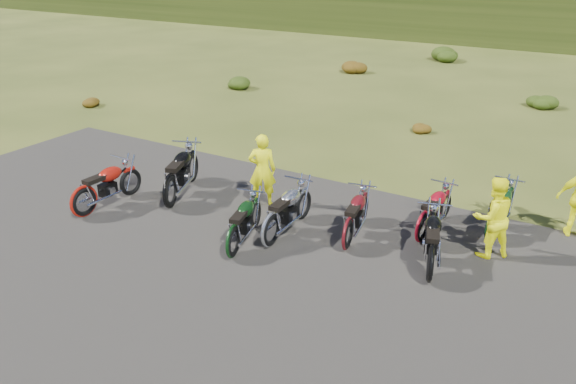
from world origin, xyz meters
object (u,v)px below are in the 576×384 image
Objects in this scene: motorcycle_7 at (488,241)px; person_middle at (262,171)px; motorcycle_0 at (172,208)px; motorcycle_3 at (271,247)px.

motorcycle_7 is 1.14× the size of person_middle.
person_middle is at bearing 103.89° from motorcycle_7.
motorcycle_7 is at bearing 160.88° from person_middle.
motorcycle_0 is 2.27m from person_middle.
motorcycle_3 is 4.45m from motorcycle_7.
motorcycle_0 is 1.11× the size of motorcycle_3.
person_middle reaches higher than motorcycle_3.
motorcycle_3 is 1.06× the size of motorcycle_7.
motorcycle_0 is 2.98m from motorcycle_3.
motorcycle_3 is at bearing -118.44° from motorcycle_0.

